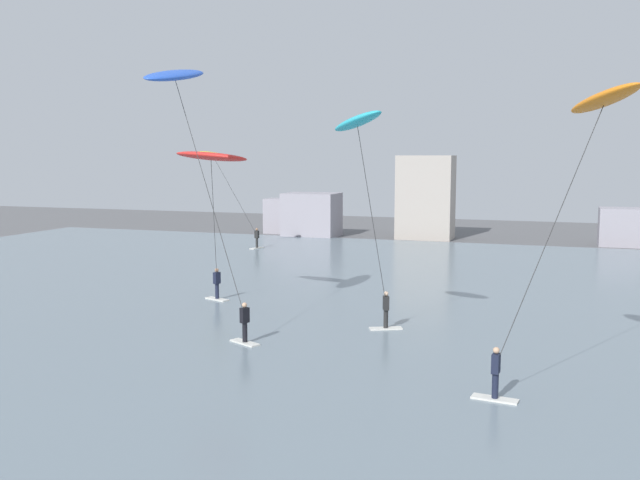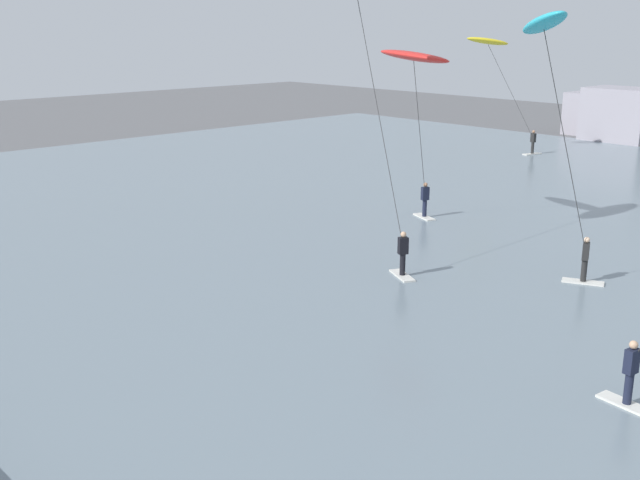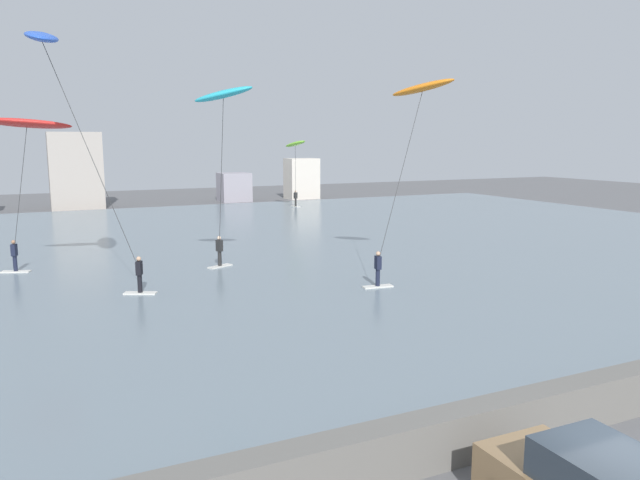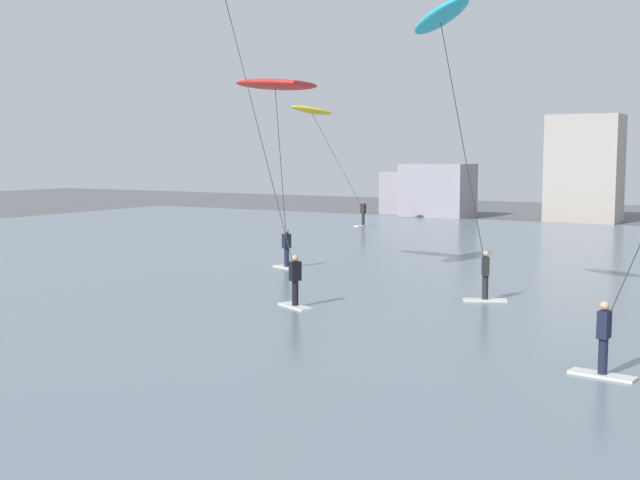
# 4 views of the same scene
# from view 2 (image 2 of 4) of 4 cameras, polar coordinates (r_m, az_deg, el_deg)

# --- Properties ---
(kitesurfer_red) EXTENTS (4.03, 3.64, 7.77)m
(kitesurfer_red) POSITION_cam_2_polar(r_m,az_deg,el_deg) (32.69, 7.01, 12.59)
(kitesurfer_red) COLOR silver
(kitesurfer_red) RESTS_ON water_bay
(kitesurfer_cyan) EXTENTS (2.85, 4.80, 9.19)m
(kitesurfer_cyan) POSITION_cam_2_polar(r_m,az_deg,el_deg) (24.79, 16.61, 13.08)
(kitesurfer_cyan) COLOR silver
(kitesurfer_cyan) RESTS_ON water_bay
(kitesurfer_yellow) EXTENTS (4.21, 4.42, 7.95)m
(kitesurfer_yellow) POSITION_cam_2_polar(r_m,az_deg,el_deg) (54.05, 12.68, 13.36)
(kitesurfer_yellow) COLOR silver
(kitesurfer_yellow) RESTS_ON water_bay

